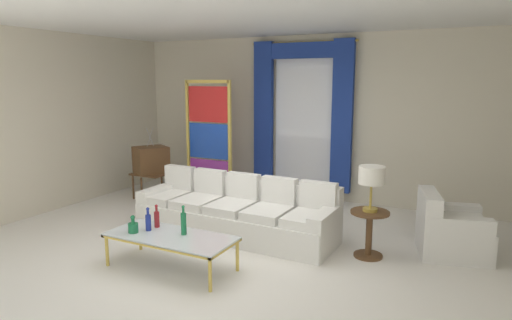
# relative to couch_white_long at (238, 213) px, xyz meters

# --- Properties ---
(ground_plane) EXTENTS (16.00, 16.00, 0.00)m
(ground_plane) POSITION_rel_couch_white_long_xyz_m (0.21, -0.61, -0.31)
(ground_plane) COLOR white
(wall_rear) EXTENTS (8.00, 0.12, 3.00)m
(wall_rear) POSITION_rel_couch_white_long_xyz_m (0.21, 2.45, 1.19)
(wall_rear) COLOR beige
(wall_rear) RESTS_ON ground
(wall_left) EXTENTS (0.12, 7.00, 3.00)m
(wall_left) POSITION_rel_couch_white_long_xyz_m (-3.45, -0.01, 1.19)
(wall_left) COLOR beige
(wall_left) RESTS_ON ground
(ceiling_slab) EXTENTS (8.00, 7.60, 0.04)m
(ceiling_slab) POSITION_rel_couch_white_long_xyz_m (0.21, 0.19, 2.71)
(ceiling_slab) COLOR white
(curtained_window) EXTENTS (2.00, 0.17, 2.70)m
(curtained_window) POSITION_rel_couch_white_long_xyz_m (0.07, 2.29, 1.43)
(curtained_window) COLOR white
(curtained_window) RESTS_ON ground
(couch_white_long) EXTENTS (2.94, 0.99, 0.86)m
(couch_white_long) POSITION_rel_couch_white_long_xyz_m (0.00, 0.00, 0.00)
(couch_white_long) COLOR white
(couch_white_long) RESTS_ON ground
(coffee_table) EXTENTS (1.54, 0.66, 0.41)m
(coffee_table) POSITION_rel_couch_white_long_xyz_m (-0.10, -1.42, 0.07)
(coffee_table) COLOR silver
(coffee_table) RESTS_ON ground
(bottle_blue_decanter) EXTENTS (0.12, 0.12, 0.21)m
(bottle_blue_decanter) POSITION_rel_couch_white_long_xyz_m (-0.56, -1.55, 0.18)
(bottle_blue_decanter) COLOR #196B3D
(bottle_blue_decanter) RESTS_ON coffee_table
(bottle_crystal_tall) EXTENTS (0.07, 0.07, 0.35)m
(bottle_crystal_tall) POSITION_rel_couch_white_long_xyz_m (0.02, -1.33, 0.25)
(bottle_crystal_tall) COLOR #196B3D
(bottle_crystal_tall) RESTS_ON coffee_table
(bottle_amber_squat) EXTENTS (0.06, 0.06, 0.29)m
(bottle_amber_squat) POSITION_rel_couch_white_long_xyz_m (-0.43, -1.26, 0.22)
(bottle_amber_squat) COLOR maroon
(bottle_amber_squat) RESTS_ON coffee_table
(bottle_ruby_flask) EXTENTS (0.07, 0.07, 0.29)m
(bottle_ruby_flask) POSITION_rel_couch_white_long_xyz_m (-0.44, -1.41, 0.22)
(bottle_ruby_flask) COLOR navy
(bottle_ruby_flask) RESTS_ON coffee_table
(vintage_tv) EXTENTS (0.73, 0.76, 1.35)m
(vintage_tv) POSITION_rel_couch_white_long_xyz_m (-2.32, 0.89, 0.42)
(vintage_tv) COLOR brown
(vintage_tv) RESTS_ON ground
(armchair_white) EXTENTS (0.99, 0.98, 0.80)m
(armchair_white) POSITION_rel_couch_white_long_xyz_m (2.77, 0.55, -0.02)
(armchair_white) COLOR white
(armchair_white) RESTS_ON ground
(stained_glass_divider) EXTENTS (0.95, 0.05, 2.20)m
(stained_glass_divider) POSITION_rel_couch_white_long_xyz_m (-1.38, 1.38, 0.75)
(stained_glass_divider) COLOR gold
(stained_glass_divider) RESTS_ON ground
(peacock_figurine) EXTENTS (0.44, 0.60, 0.50)m
(peacock_figurine) POSITION_rel_couch_white_long_xyz_m (-1.06, 0.96, -0.09)
(peacock_figurine) COLOR beige
(peacock_figurine) RESTS_ON ground
(round_side_table) EXTENTS (0.48, 0.48, 0.59)m
(round_side_table) POSITION_rel_couch_white_long_xyz_m (1.89, -0.01, 0.05)
(round_side_table) COLOR brown
(round_side_table) RESTS_ON ground
(table_lamp_brass) EXTENTS (0.32, 0.32, 0.57)m
(table_lamp_brass) POSITION_rel_couch_white_long_xyz_m (1.89, -0.01, 0.72)
(table_lamp_brass) COLOR #B29338
(table_lamp_brass) RESTS_ON round_side_table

